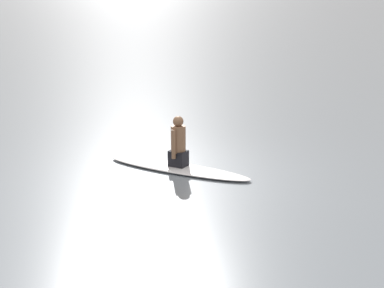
{
  "coord_description": "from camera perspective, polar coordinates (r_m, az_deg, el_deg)",
  "views": [
    {
      "loc": [
        12.09,
        5.3,
        4.17
      ],
      "look_at": [
        -0.09,
        0.34,
        0.63
      ],
      "focal_mm": 64.51,
      "sensor_mm": 36.0,
      "label": 1
    }
  ],
  "objects": [
    {
      "name": "ground_plane",
      "position": [
        13.84,
        -1.45,
        -2.46
      ],
      "size": [
        400.0,
        400.0,
        0.0
      ],
      "primitive_type": "plane",
      "color": "gray"
    },
    {
      "name": "person_paddler",
      "position": [
        13.9,
        -1.14,
        0.04
      ],
      "size": [
        0.46,
        0.38,
        1.04
      ],
      "rotation": [
        0.0,
        0.0,
        1.44
      ],
      "color": "black",
      "rests_on": "surfboard"
    },
    {
      "name": "surfboard",
      "position": [
        14.04,
        -1.13,
        -2.0
      ],
      "size": [
        1.13,
        3.32,
        0.09
      ],
      "primitive_type": "ellipsoid",
      "rotation": [
        0.0,
        0.0,
        1.44
      ],
      "color": "white",
      "rests_on": "ground"
    }
  ]
}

